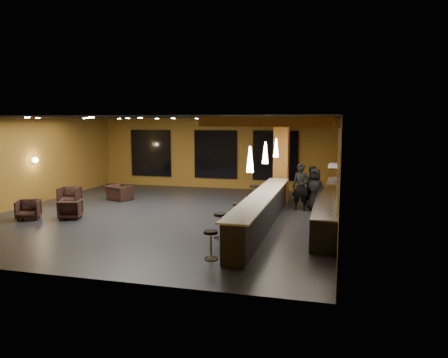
% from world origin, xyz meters
% --- Properties ---
extents(floor, '(12.00, 13.00, 0.10)m').
position_xyz_m(floor, '(0.00, 0.00, -0.05)').
color(floor, black).
rests_on(floor, ground).
extents(ceiling, '(12.00, 13.00, 0.10)m').
position_xyz_m(ceiling, '(0.00, 0.00, 3.55)').
color(ceiling, black).
extents(wall_back, '(12.00, 0.10, 3.50)m').
position_xyz_m(wall_back, '(0.00, 6.55, 1.75)').
color(wall_back, '#8B5F1F').
rests_on(wall_back, floor).
extents(wall_front, '(12.00, 0.10, 3.50)m').
position_xyz_m(wall_front, '(0.00, -6.55, 1.75)').
color(wall_front, '#8B5F1F').
rests_on(wall_front, floor).
extents(wall_left, '(0.10, 13.00, 3.50)m').
position_xyz_m(wall_left, '(-6.05, 0.00, 1.75)').
color(wall_left, '#8B5F1F').
rests_on(wall_left, floor).
extents(wall_right, '(0.10, 13.00, 3.50)m').
position_xyz_m(wall_right, '(6.05, 0.00, 1.75)').
color(wall_right, '#8B5F1F').
rests_on(wall_right, floor).
extents(wood_soffit, '(3.60, 8.00, 0.28)m').
position_xyz_m(wood_soffit, '(4.00, 1.00, 3.36)').
color(wood_soffit, '#B27534').
rests_on(wood_soffit, ceiling).
extents(window_left, '(2.20, 0.06, 2.40)m').
position_xyz_m(window_left, '(-3.50, 6.44, 1.70)').
color(window_left, black).
rests_on(window_left, wall_back).
extents(window_center, '(2.20, 0.06, 2.40)m').
position_xyz_m(window_center, '(0.00, 6.44, 1.70)').
color(window_center, black).
rests_on(window_center, wall_back).
extents(window_right, '(2.20, 0.06, 2.40)m').
position_xyz_m(window_right, '(3.00, 6.44, 1.70)').
color(window_right, black).
rests_on(window_right, wall_back).
extents(tile_backsplash, '(0.06, 3.20, 2.40)m').
position_xyz_m(tile_backsplash, '(5.96, -1.00, 2.00)').
color(tile_backsplash, white).
rests_on(tile_backsplash, wall_right).
extents(bar_counter, '(0.60, 8.00, 1.00)m').
position_xyz_m(bar_counter, '(3.65, -1.00, 0.50)').
color(bar_counter, black).
rests_on(bar_counter, floor).
extents(bar_top, '(0.78, 8.10, 0.05)m').
position_xyz_m(bar_top, '(3.65, -1.00, 1.02)').
color(bar_top, white).
rests_on(bar_top, bar_counter).
extents(prep_counter, '(0.70, 6.00, 0.86)m').
position_xyz_m(prep_counter, '(5.65, -0.50, 0.43)').
color(prep_counter, black).
rests_on(prep_counter, floor).
extents(prep_top, '(0.72, 6.00, 0.03)m').
position_xyz_m(prep_top, '(5.65, -0.50, 0.89)').
color(prep_top, silver).
rests_on(prep_top, prep_counter).
extents(wall_shelf_lower, '(0.30, 1.50, 0.03)m').
position_xyz_m(wall_shelf_lower, '(5.82, -1.20, 1.60)').
color(wall_shelf_lower, silver).
rests_on(wall_shelf_lower, wall_right).
extents(wall_shelf_upper, '(0.30, 1.50, 0.03)m').
position_xyz_m(wall_shelf_upper, '(5.82, -1.20, 2.05)').
color(wall_shelf_upper, silver).
rests_on(wall_shelf_upper, wall_right).
extents(column, '(0.60, 0.60, 3.50)m').
position_xyz_m(column, '(3.65, 3.60, 1.75)').
color(column, '#9D6023').
rests_on(column, floor).
extents(wall_sconce, '(0.22, 0.22, 0.22)m').
position_xyz_m(wall_sconce, '(-5.88, 0.50, 1.80)').
color(wall_sconce, '#FFE5B2').
rests_on(wall_sconce, wall_left).
extents(pendant_0, '(0.20, 0.20, 0.70)m').
position_xyz_m(pendant_0, '(3.65, -3.00, 2.35)').
color(pendant_0, white).
rests_on(pendant_0, wood_soffit).
extents(pendant_1, '(0.20, 0.20, 0.70)m').
position_xyz_m(pendant_1, '(3.65, -0.50, 2.35)').
color(pendant_1, white).
rests_on(pendant_1, wood_soffit).
extents(pendant_2, '(0.20, 0.20, 0.70)m').
position_xyz_m(pendant_2, '(3.65, 2.00, 2.35)').
color(pendant_2, white).
rests_on(pendant_2, wood_soffit).
extents(staff_a, '(0.70, 0.51, 1.80)m').
position_xyz_m(staff_a, '(4.62, 1.94, 0.90)').
color(staff_a, black).
rests_on(staff_a, floor).
extents(staff_b, '(0.99, 0.90, 1.66)m').
position_xyz_m(staff_b, '(5.06, 2.29, 0.83)').
color(staff_b, black).
rests_on(staff_b, floor).
extents(staff_c, '(0.90, 0.71, 1.61)m').
position_xyz_m(staff_c, '(5.14, 2.01, 0.81)').
color(staff_c, black).
rests_on(staff_c, floor).
extents(armchair_a, '(0.97, 0.98, 0.68)m').
position_xyz_m(armchair_a, '(-4.32, -1.98, 0.34)').
color(armchair_a, black).
rests_on(armchair_a, floor).
extents(armchair_b, '(0.91, 0.92, 0.67)m').
position_xyz_m(armchair_b, '(-2.99, -1.51, 0.33)').
color(armchair_b, black).
rests_on(armchair_b, floor).
extents(armchair_c, '(0.92, 0.93, 0.72)m').
position_xyz_m(armchair_c, '(-4.55, 0.76, 0.36)').
color(armchair_c, black).
rests_on(armchair_c, floor).
extents(armchair_d, '(1.20, 1.12, 0.63)m').
position_xyz_m(armchair_d, '(-3.07, 2.12, 0.31)').
color(armchair_d, black).
rests_on(armchair_d, floor).
extents(bar_stool_0, '(0.36, 0.36, 0.72)m').
position_xyz_m(bar_stool_0, '(2.99, -4.55, 0.46)').
color(bar_stool_0, silver).
rests_on(bar_stool_0, floor).
extents(bar_stool_1, '(0.38, 0.38, 0.75)m').
position_xyz_m(bar_stool_1, '(2.73, -2.71, 0.48)').
color(bar_stool_1, silver).
rests_on(bar_stool_1, floor).
extents(bar_stool_2, '(0.36, 0.36, 0.72)m').
position_xyz_m(bar_stool_2, '(2.84, -0.90, 0.46)').
color(bar_stool_2, silver).
rests_on(bar_stool_2, floor).
extents(bar_stool_3, '(0.36, 0.36, 0.72)m').
position_xyz_m(bar_stool_3, '(2.96, 0.73, 0.46)').
color(bar_stool_3, silver).
rests_on(bar_stool_3, floor).
extents(bar_stool_4, '(0.41, 0.41, 0.81)m').
position_xyz_m(bar_stool_4, '(2.75, 2.42, 0.52)').
color(bar_stool_4, silver).
rests_on(bar_stool_4, floor).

